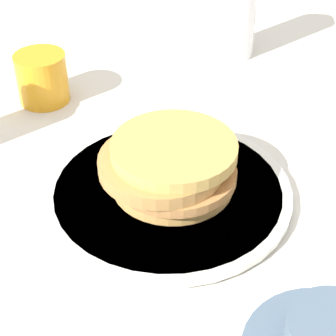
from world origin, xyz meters
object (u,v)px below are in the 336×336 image
at_px(plate, 168,191).
at_px(water_bottle_far, 235,3).
at_px(pancake_stack, 170,166).
at_px(juice_glass, 42,78).

xyz_separation_m(plate, water_bottle_far, (0.34, -0.15, 0.08)).
relative_size(plate, water_bottle_far, 1.51).
relative_size(pancake_stack, water_bottle_far, 0.82).
bearing_deg(pancake_stack, water_bottle_far, -22.99).
bearing_deg(juice_glass, pancake_stack, -146.82).
bearing_deg(juice_glass, water_bottle_far, -69.50).
relative_size(juice_glass, water_bottle_far, 0.39).
distance_m(plate, water_bottle_far, 0.38).
bearing_deg(water_bottle_far, pancake_stack, 157.01).
bearing_deg(pancake_stack, plate, 107.77).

